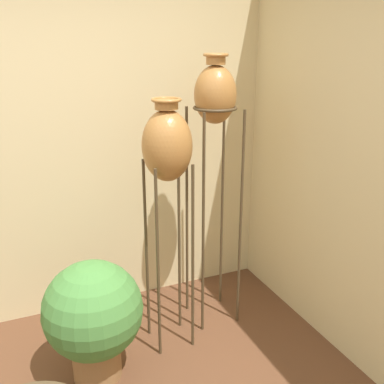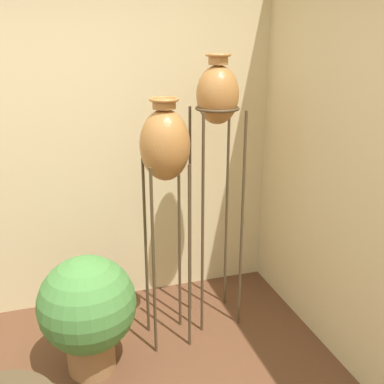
% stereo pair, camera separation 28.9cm
% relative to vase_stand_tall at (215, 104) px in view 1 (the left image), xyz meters
% --- Properties ---
extents(wall_back, '(7.51, 0.06, 2.70)m').
position_rel_vase_stand_tall_xyz_m(wall_back, '(-1.13, 0.56, -0.28)').
color(wall_back, beige).
rests_on(wall_back, ground_plane).
extents(vase_stand_tall, '(0.31, 0.31, 1.95)m').
position_rel_vase_stand_tall_xyz_m(vase_stand_tall, '(0.00, 0.00, 0.00)').
color(vase_stand_tall, '#473823').
rests_on(vase_stand_tall, ground_plane).
extents(vase_stand_medium, '(0.31, 0.31, 1.70)m').
position_rel_vase_stand_tall_xyz_m(vase_stand_medium, '(-0.40, -0.16, -0.24)').
color(vase_stand_medium, '#473823').
rests_on(vase_stand_medium, ground_plane).
extents(potted_plant, '(0.61, 0.61, 0.78)m').
position_rel_vase_stand_tall_xyz_m(potted_plant, '(-0.96, -0.31, -1.19)').
color(potted_plant, olive).
rests_on(potted_plant, ground_plane).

